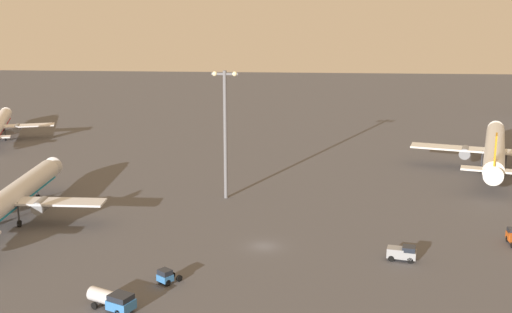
{
  "coord_description": "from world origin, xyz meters",
  "views": [
    {
      "loc": [
        5.14,
        -99.59,
        39.46
      ],
      "look_at": [
        -3.82,
        40.04,
        4.0
      ],
      "focal_mm": 48.74,
      "sensor_mm": 36.0,
      "label": 1
    }
  ],
  "objects_px": {
    "airplane_taxiway_distant": "(495,150)",
    "pushback_tug": "(166,276)",
    "fuel_truck": "(112,299)",
    "maintenance_van": "(402,253)",
    "apron_light_central": "(225,126)",
    "airplane_terminal_side": "(9,199)"
  },
  "relations": [
    {
      "from": "airplane_taxiway_distant",
      "to": "pushback_tug",
      "type": "height_order",
      "value": "airplane_taxiway_distant"
    },
    {
      "from": "fuel_truck",
      "to": "maintenance_van",
      "type": "bearing_deg",
      "value": 141.95
    },
    {
      "from": "pushback_tug",
      "to": "fuel_truck",
      "type": "bearing_deg",
      "value": 96.52
    },
    {
      "from": "pushback_tug",
      "to": "apron_light_central",
      "type": "relative_size",
      "value": 0.15
    },
    {
      "from": "pushback_tug",
      "to": "apron_light_central",
      "type": "height_order",
      "value": "apron_light_central"
    },
    {
      "from": "airplane_terminal_side",
      "to": "pushback_tug",
      "type": "bearing_deg",
      "value": -36.2
    },
    {
      "from": "fuel_truck",
      "to": "apron_light_central",
      "type": "relative_size",
      "value": 0.28
    },
    {
      "from": "pushback_tug",
      "to": "apron_light_central",
      "type": "distance_m",
      "value": 40.57
    },
    {
      "from": "airplane_terminal_side",
      "to": "apron_light_central",
      "type": "xyz_separation_m",
      "value": [
        34.67,
        15.86,
        9.7
      ]
    },
    {
      "from": "apron_light_central",
      "to": "fuel_truck",
      "type": "bearing_deg",
      "value": -101.22
    },
    {
      "from": "airplane_taxiway_distant",
      "to": "pushback_tug",
      "type": "bearing_deg",
      "value": -118.37
    },
    {
      "from": "airplane_terminal_side",
      "to": "maintenance_van",
      "type": "relative_size",
      "value": 9.35
    },
    {
      "from": "pushback_tug",
      "to": "apron_light_central",
      "type": "xyz_separation_m",
      "value": [
        4.01,
        38.33,
        12.69
      ]
    },
    {
      "from": "airplane_terminal_side",
      "to": "pushback_tug",
      "type": "relative_size",
      "value": 11.86
    },
    {
      "from": "airplane_terminal_side",
      "to": "airplane_taxiway_distant",
      "type": "xyz_separation_m",
      "value": [
        89.95,
        39.4,
        0.32
      ]
    },
    {
      "from": "airplane_terminal_side",
      "to": "apron_light_central",
      "type": "height_order",
      "value": "apron_light_central"
    },
    {
      "from": "pushback_tug",
      "to": "fuel_truck",
      "type": "distance_m",
      "value": 9.48
    },
    {
      "from": "airplane_taxiway_distant",
      "to": "fuel_truck",
      "type": "relative_size",
      "value": 6.75
    },
    {
      "from": "fuel_truck",
      "to": "maintenance_van",
      "type": "distance_m",
      "value": 41.99
    },
    {
      "from": "airplane_taxiway_distant",
      "to": "fuel_truck",
      "type": "height_order",
      "value": "airplane_taxiway_distant"
    },
    {
      "from": "fuel_truck",
      "to": "airplane_terminal_side",
      "type": "bearing_deg",
      "value": -113.57
    },
    {
      "from": "maintenance_van",
      "to": "apron_light_central",
      "type": "xyz_separation_m",
      "value": [
        -28.73,
        28.2,
        12.58
      ]
    }
  ]
}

